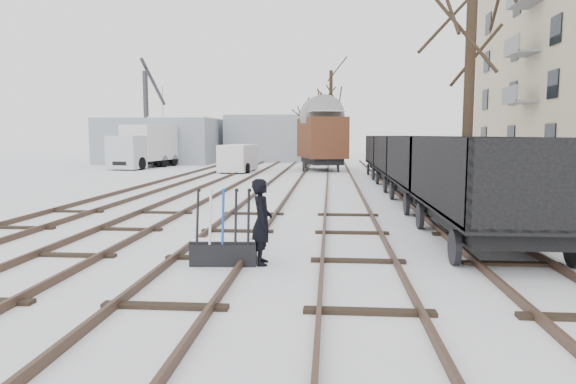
{
  "coord_description": "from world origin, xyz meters",
  "views": [
    {
      "loc": [
        2.42,
        -10.19,
        2.55
      ],
      "look_at": [
        1.43,
        1.92,
        1.2
      ],
      "focal_mm": 32.0,
      "sensor_mm": 36.0,
      "label": 1
    }
  ],
  "objects_px": {
    "worker": "(262,222)",
    "crane": "(148,137)",
    "box_van_wagon": "(322,137)",
    "ground_frame": "(224,251)",
    "lorry": "(145,146)",
    "freight_wagon_a": "(485,204)",
    "panel_van": "(238,158)"
  },
  "relations": [
    {
      "from": "freight_wagon_a",
      "to": "panel_van",
      "type": "relative_size",
      "value": 1.39
    },
    {
      "from": "lorry",
      "to": "crane",
      "type": "xyz_separation_m",
      "value": [
        -1.08,
        3.68,
        0.64
      ]
    },
    {
      "from": "worker",
      "to": "box_van_wagon",
      "type": "height_order",
      "value": "box_van_wagon"
    },
    {
      "from": "worker",
      "to": "crane",
      "type": "xyz_separation_m",
      "value": [
        -14.12,
        32.76,
        1.48
      ]
    },
    {
      "from": "box_van_wagon",
      "to": "lorry",
      "type": "distance_m",
      "value": 13.89
    },
    {
      "from": "worker",
      "to": "box_van_wagon",
      "type": "bearing_deg",
      "value": -8.12
    },
    {
      "from": "box_van_wagon",
      "to": "crane",
      "type": "distance_m",
      "value": 15.79
    },
    {
      "from": "lorry",
      "to": "ground_frame",
      "type": "bearing_deg",
      "value": -57.43
    },
    {
      "from": "crane",
      "to": "ground_frame",
      "type": "bearing_deg",
      "value": -64.97
    },
    {
      "from": "worker",
      "to": "lorry",
      "type": "xyz_separation_m",
      "value": [
        -13.05,
        29.08,
        0.84
      ]
    },
    {
      "from": "panel_van",
      "to": "lorry",
      "type": "bearing_deg",
      "value": 159.2
    },
    {
      "from": "freight_wagon_a",
      "to": "box_van_wagon",
      "type": "bearing_deg",
      "value": 99.48
    },
    {
      "from": "box_van_wagon",
      "to": "lorry",
      "type": "relative_size",
      "value": 0.8
    },
    {
      "from": "box_van_wagon",
      "to": "crane",
      "type": "xyz_separation_m",
      "value": [
        -14.83,
        5.41,
        -0.1
      ]
    },
    {
      "from": "worker",
      "to": "box_van_wagon",
      "type": "distance_m",
      "value": 27.4
    },
    {
      "from": "worker",
      "to": "lorry",
      "type": "distance_m",
      "value": 31.89
    },
    {
      "from": "ground_frame",
      "to": "worker",
      "type": "height_order",
      "value": "worker"
    },
    {
      "from": "ground_frame",
      "to": "lorry",
      "type": "bearing_deg",
      "value": 108.9
    },
    {
      "from": "ground_frame",
      "to": "panel_van",
      "type": "distance_m",
      "value": 25.71
    },
    {
      "from": "lorry",
      "to": "panel_van",
      "type": "bearing_deg",
      "value": -15.8
    },
    {
      "from": "ground_frame",
      "to": "freight_wagon_a",
      "type": "height_order",
      "value": "freight_wagon_a"
    },
    {
      "from": "worker",
      "to": "panel_van",
      "type": "bearing_deg",
      "value": 4.58
    },
    {
      "from": "ground_frame",
      "to": "panel_van",
      "type": "relative_size",
      "value": 0.34
    },
    {
      "from": "worker",
      "to": "freight_wagon_a",
      "type": "xyz_separation_m",
      "value": [
        4.91,
        2.19,
        0.11
      ]
    },
    {
      "from": "worker",
      "to": "panel_van",
      "type": "height_order",
      "value": "panel_van"
    },
    {
      "from": "box_van_wagon",
      "to": "ground_frame",
      "type": "bearing_deg",
      "value": -106.79
    },
    {
      "from": "freight_wagon_a",
      "to": "worker",
      "type": "bearing_deg",
      "value": -156.0
    },
    {
      "from": "worker",
      "to": "ground_frame",
      "type": "bearing_deg",
      "value": 90.96
    },
    {
      "from": "ground_frame",
      "to": "lorry",
      "type": "distance_m",
      "value": 31.7
    },
    {
      "from": "freight_wagon_a",
      "to": "crane",
      "type": "distance_m",
      "value": 36.04
    },
    {
      "from": "lorry",
      "to": "crane",
      "type": "height_order",
      "value": "crane"
    },
    {
      "from": "freight_wagon_a",
      "to": "lorry",
      "type": "distance_m",
      "value": 32.35
    }
  ]
}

